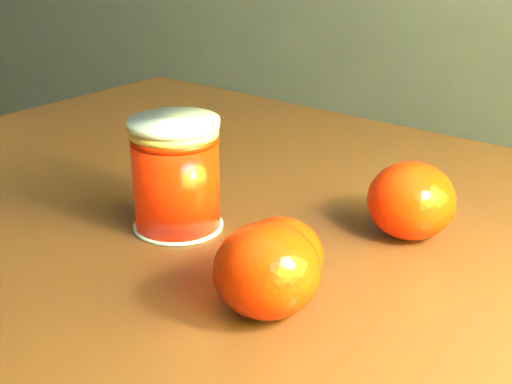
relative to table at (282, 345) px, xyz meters
The scene contains 6 objects.
kitchen_counter 1.60m from the table, 121.84° to the left, with size 3.15×0.60×0.90m, color #56555B.
table is the anchor object (origin of this frame).
juice_glass 0.17m from the table, 164.95° to the right, with size 0.07×0.07×0.09m.
orange_front 0.14m from the table, 58.18° to the right, with size 0.06×0.06×0.05m, color red.
orange_back 0.17m from the table, 44.74° to the left, with size 0.07×0.07×0.06m, color red.
orange_extra 0.16m from the table, 62.48° to the right, with size 0.07×0.07×0.06m, color red.
Camera 1 is at (1.12, -0.33, 1.02)m, focal length 50.00 mm.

